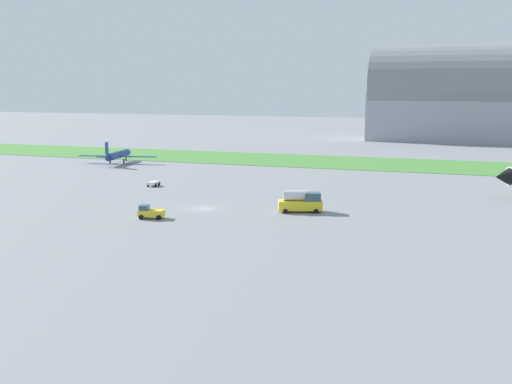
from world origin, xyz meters
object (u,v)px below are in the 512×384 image
object	(u,v)px
baggage_cart_midfield	(154,183)
fuel_truck_by_runway	(301,202)
airplane_taxiing_turboprop	(118,155)
pushback_tug_near_gate	(150,212)

from	to	relation	value
baggage_cart_midfield	fuel_truck_by_runway	size ratio (longest dim) A/B	0.36
fuel_truck_by_runway	airplane_taxiing_turboprop	bearing A→B (deg)	122.22
pushback_tug_near_gate	fuel_truck_by_runway	world-z (taller)	fuel_truck_by_runway
airplane_taxiing_turboprop	baggage_cart_midfield	distance (m)	39.62
pushback_tug_near_gate	baggage_cart_midfield	world-z (taller)	pushback_tug_near_gate
airplane_taxiing_turboprop	baggage_cart_midfield	size ratio (longest dim) A/B	7.63
baggage_cart_midfield	airplane_taxiing_turboprop	bearing A→B (deg)	-143.63
pushback_tug_near_gate	baggage_cart_midfield	xyz separation A→B (m)	(-14.62, 27.47, -0.34)
baggage_cart_midfield	pushback_tug_near_gate	bearing A→B (deg)	22.89
pushback_tug_near_gate	fuel_truck_by_runway	bearing A→B (deg)	-162.71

